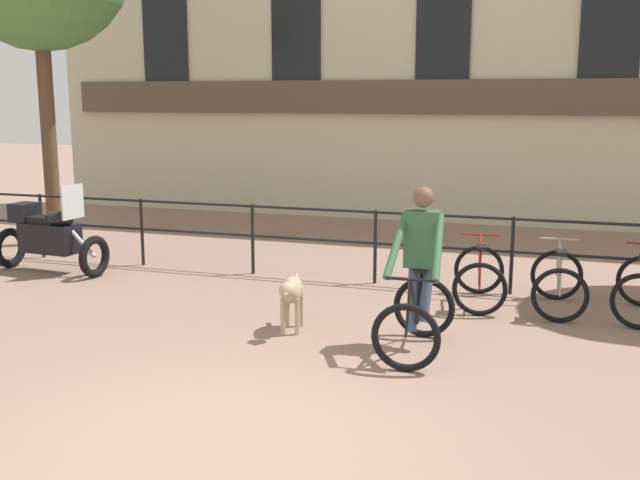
# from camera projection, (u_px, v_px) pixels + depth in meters

# --- Properties ---
(ground_plane) EXTENTS (60.00, 60.00, 0.00)m
(ground_plane) POSITION_uv_depth(u_px,v_px,m) (212.00, 440.00, 5.79)
(ground_plane) COLOR #8E7060
(canal_railing) EXTENTS (15.05, 0.05, 1.05)m
(canal_railing) POSITION_uv_depth(u_px,v_px,m) (375.00, 234.00, 10.51)
(canal_railing) COLOR black
(canal_railing) RESTS_ON ground_plane
(building_facade) EXTENTS (18.00, 0.72, 8.91)m
(building_facade) POSITION_uv_depth(u_px,v_px,m) (447.00, 5.00, 15.21)
(building_facade) COLOR beige
(building_facade) RESTS_ON ground_plane
(cyclist_with_bike) EXTENTS (0.71, 1.18, 1.70)m
(cyclist_with_bike) POSITION_uv_depth(u_px,v_px,m) (419.00, 278.00, 7.73)
(cyclist_with_bike) COLOR black
(cyclist_with_bike) RESTS_ON ground_plane
(dog) EXTENTS (0.34, 0.85, 0.64)m
(dog) POSITION_uv_depth(u_px,v_px,m) (291.00, 292.00, 8.37)
(dog) COLOR tan
(dog) RESTS_ON ground_plane
(parked_motorcycle) EXTENTS (1.80, 0.78, 1.35)m
(parked_motorcycle) POSITION_uv_depth(u_px,v_px,m) (49.00, 236.00, 11.20)
(parked_motorcycle) COLOR black
(parked_motorcycle) RESTS_ON ground_plane
(parked_bicycle_near_lamp) EXTENTS (0.79, 1.18, 0.86)m
(parked_bicycle_near_lamp) POSITION_uv_depth(u_px,v_px,m) (479.00, 277.00, 9.50)
(parked_bicycle_near_lamp) COLOR black
(parked_bicycle_near_lamp) RESTS_ON ground_plane
(parked_bicycle_mid_left) EXTENTS (0.71, 1.14, 0.86)m
(parked_bicycle_mid_left) POSITION_uv_depth(u_px,v_px,m) (558.00, 283.00, 9.20)
(parked_bicycle_mid_left) COLOR black
(parked_bicycle_mid_left) RESTS_ON ground_plane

